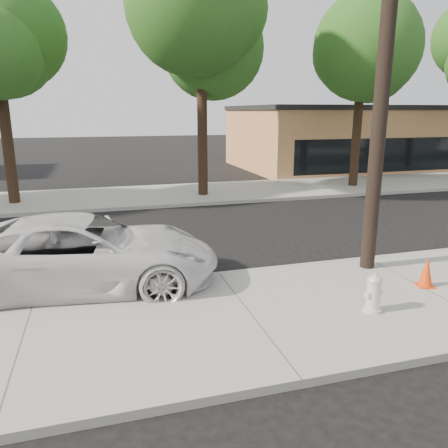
{
  "coord_description": "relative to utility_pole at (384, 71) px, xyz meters",
  "views": [
    {
      "loc": [
        -2.58,
        -11.41,
        3.85
      ],
      "look_at": [
        0.48,
        -0.87,
        1.0
      ],
      "focal_mm": 35.0,
      "sensor_mm": 36.0,
      "label": 1
    }
  ],
  "objects": [
    {
      "name": "tree_c",
      "position": [
        -1.38,
        10.34,
        2.21
      ],
      "size": [
        4.96,
        4.8,
        9.55
      ],
      "color": "black",
      "rests_on": "far_sidewalk"
    },
    {
      "name": "near_sidewalk",
      "position": [
        -3.6,
        -1.6,
        -4.62
      ],
      "size": [
        90.0,
        4.4,
        0.15
      ],
      "primitive_type": "cube",
      "color": "gray",
      "rests_on": "ground"
    },
    {
      "name": "far_sidewalk",
      "position": [
        -3.6,
        11.2,
        -4.62
      ],
      "size": [
        90.0,
        5.0,
        0.15
      ],
      "primitive_type": "cube",
      "color": "gray",
      "rests_on": "ground"
    },
    {
      "name": "fire_hydrant",
      "position": [
        -1.33,
        -2.16,
        -4.2
      ],
      "size": [
        0.39,
        0.35,
        0.72
      ],
      "rotation": [
        0.0,
        0.0,
        0.19
      ],
      "color": "silver",
      "rests_on": "near_sidewalk"
    },
    {
      "name": "tree_d",
      "position": [
        6.6,
        10.65,
        1.67
      ],
      "size": [
        4.5,
        4.35,
        8.75
      ],
      "color": "black",
      "rests_on": "far_sidewalk"
    },
    {
      "name": "traffic_cone",
      "position": [
        0.5,
        -1.42,
        -4.22
      ],
      "size": [
        0.42,
        0.42,
        0.67
      ],
      "rotation": [
        0.0,
        0.0,
        -0.25
      ],
      "color": "#EB3E0C",
      "rests_on": "near_sidewalk"
    },
    {
      "name": "ground",
      "position": [
        -3.6,
        2.7,
        -4.7
      ],
      "size": [
        120.0,
        120.0,
        0.0
      ],
      "primitive_type": "plane",
      "color": "black",
      "rests_on": "ground"
    },
    {
      "name": "building_main",
      "position": [
        12.4,
        18.7,
        -2.7
      ],
      "size": [
        18.0,
        10.0,
        4.0
      ],
      "primitive_type": "cube",
      "color": "#A86C46",
      "rests_on": "ground"
    },
    {
      "name": "tree_b",
      "position": [
        -9.41,
        10.76,
        1.45
      ],
      "size": [
        4.34,
        4.2,
        8.45
      ],
      "color": "black",
      "rests_on": "far_sidewalk"
    },
    {
      "name": "police_cruiser",
      "position": [
        -6.62,
        0.9,
        -3.87
      ],
      "size": [
        6.23,
        3.47,
        1.65
      ],
      "primitive_type": "imported",
      "rotation": [
        0.0,
        0.0,
        1.44
      ],
      "color": "silver",
      "rests_on": "ground"
    },
    {
      "name": "curb_near",
      "position": [
        -3.6,
        0.6,
        -4.62
      ],
      "size": [
        90.0,
        0.12,
        0.16
      ],
      "primitive_type": "cube",
      "color": "#9E9B93",
      "rests_on": "ground"
    },
    {
      "name": "utility_pole",
      "position": [
        0.0,
        0.0,
        0.0
      ],
      "size": [
        1.4,
        0.34,
        9.0
      ],
      "color": "black",
      "rests_on": "near_sidewalk"
    }
  ]
}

